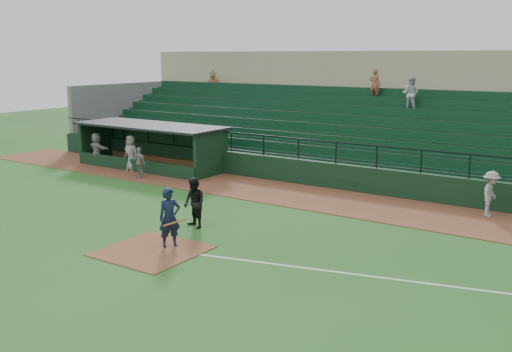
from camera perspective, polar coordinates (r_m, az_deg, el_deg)
The scene contains 12 objects.
ground at distance 19.42m, azimuth -8.26°, elevation -6.60°, with size 90.00×90.00×0.00m, color #24581C.
warning_track at distance 25.67m, azimuth 3.72°, elevation -1.87°, with size 40.00×4.00×0.03m, color brown.
home_plate_dirt at distance 18.73m, azimuth -10.32°, elevation -7.34°, with size 3.00×3.00×0.03m, color brown.
foul_line at distance 16.63m, azimuth 16.14°, elevation -10.18°, with size 18.00×0.09×0.01m, color white.
stadium_structure at distance 32.76m, azimuth 11.22°, elevation 5.01°, with size 38.00×13.08×6.40m.
dugout at distance 32.42m, azimuth -9.94°, elevation 3.26°, with size 8.90×3.20×2.42m.
batter_at_plate at distance 18.72m, azimuth -8.61°, elevation -4.16°, with size 1.18×0.86×1.97m.
umpire at distance 20.72m, azimuth -6.18°, elevation -2.71°, with size 0.89×0.69×1.83m, color black.
runner at distance 23.75m, azimuth 22.35°, elevation -1.66°, with size 1.14×0.66×1.77m, color #9D9793.
dugout_player_a at distance 29.58m, azimuth -11.55°, elevation 1.35°, with size 0.92×0.38×1.57m, color #9B9691.
dugout_player_b at distance 31.46m, azimuth -12.33°, elevation 2.26°, with size 0.94×0.61×1.92m, color gray.
dugout_player_c at distance 33.50m, azimuth -15.58°, elevation 2.62°, with size 1.72×0.55×1.85m, color #9D9892.
Camera 1 is at (12.40, -13.62, 6.14)m, focal length 40.11 mm.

